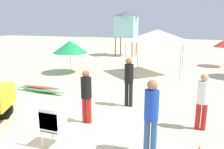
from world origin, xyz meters
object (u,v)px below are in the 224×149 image
at_px(lifeguard_near_right, 129,79).
at_px(lifeguard_tower, 126,24).
at_px(lifeguard_near_left, 86,93).
at_px(beach_umbrella_left, 70,47).
at_px(lifeguard_near_center, 151,113).
at_px(surfboard_pile, 40,89).
at_px(stacked_plastic_chairs, 51,124).
at_px(lifeguard_far_right, 203,98).
at_px(popup_canopy, 157,36).

distance_m(lifeguard_near_right, lifeguard_tower, 13.27).
bearing_deg(lifeguard_near_left, lifeguard_tower, 101.62).
bearing_deg(beach_umbrella_left, lifeguard_near_left, -56.46).
height_order(lifeguard_near_center, beach_umbrella_left, beach_umbrella_left).
bearing_deg(lifeguard_near_center, surfboard_pile, 149.46).
height_order(stacked_plastic_chairs, lifeguard_far_right, lifeguard_far_right).
distance_m(lifeguard_near_center, popup_canopy, 8.69).
bearing_deg(lifeguard_tower, stacked_plastic_chairs, -80.12).
relative_size(lifeguard_far_right, popup_canopy, 0.55).
bearing_deg(beach_umbrella_left, lifeguard_far_right, -36.51).
xyz_separation_m(lifeguard_near_center, lifeguard_tower, (-5.07, 15.43, 1.87)).
distance_m(popup_canopy, lifeguard_tower, 7.94).
height_order(lifeguard_far_right, lifeguard_tower, lifeguard_tower).
bearing_deg(popup_canopy, lifeguard_near_left, -96.84).
bearing_deg(lifeguard_near_right, popup_canopy, 89.19).
bearing_deg(surfboard_pile, lifeguard_near_center, -30.54).
relative_size(surfboard_pile, beach_umbrella_left, 1.23).
bearing_deg(beach_umbrella_left, lifeguard_near_right, -41.48).
bearing_deg(lifeguard_near_left, lifeguard_near_right, 65.42).
bearing_deg(popup_canopy, lifeguard_near_right, -90.81).
xyz_separation_m(stacked_plastic_chairs, lifeguard_far_right, (3.42, 2.21, 0.33)).
bearing_deg(beach_umbrella_left, popup_canopy, 16.19).
bearing_deg(lifeguard_near_left, stacked_plastic_chairs, -96.96).
bearing_deg(lifeguard_far_right, stacked_plastic_chairs, -147.15).
distance_m(stacked_plastic_chairs, popup_canopy, 9.20).
xyz_separation_m(lifeguard_near_center, lifeguard_near_right, (-1.30, 2.84, 0.01)).
bearing_deg(stacked_plastic_chairs, lifeguard_near_center, 11.47).
distance_m(lifeguard_near_center, lifeguard_near_right, 3.13).
bearing_deg(lifeguard_near_left, popup_canopy, 83.16).
height_order(lifeguard_near_center, popup_canopy, popup_canopy).
distance_m(lifeguard_far_right, popup_canopy, 7.29).
height_order(lifeguard_near_left, lifeguard_far_right, lifeguard_near_left).
bearing_deg(lifeguard_far_right, lifeguard_tower, 114.33).
height_order(surfboard_pile, lifeguard_near_right, lifeguard_near_right).
height_order(lifeguard_near_left, lifeguard_tower, lifeguard_tower).
xyz_separation_m(lifeguard_near_left, popup_canopy, (0.89, 7.45, 1.33)).
xyz_separation_m(surfboard_pile, lifeguard_near_left, (3.32, -2.14, 0.82)).
bearing_deg(lifeguard_far_right, lifeguard_near_center, -122.73).
distance_m(lifeguard_near_right, popup_canopy, 5.81).
relative_size(lifeguard_near_center, lifeguard_far_right, 1.09).
bearing_deg(lifeguard_near_center, lifeguard_far_right, 57.27).
relative_size(popup_canopy, beach_umbrella_left, 1.40).
distance_m(stacked_plastic_chairs, lifeguard_near_left, 1.58).
distance_m(stacked_plastic_chairs, lifeguard_tower, 16.30).
xyz_separation_m(popup_canopy, beach_umbrella_left, (-4.89, -1.42, -0.66)).
bearing_deg(stacked_plastic_chairs, beach_umbrella_left, 116.75).
distance_m(surfboard_pile, beach_umbrella_left, 4.22).
relative_size(stacked_plastic_chairs, surfboard_pile, 0.39).
height_order(lifeguard_near_left, lifeguard_near_center, lifeguard_near_center).
bearing_deg(lifeguard_near_right, lifeguard_near_left, -114.58).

